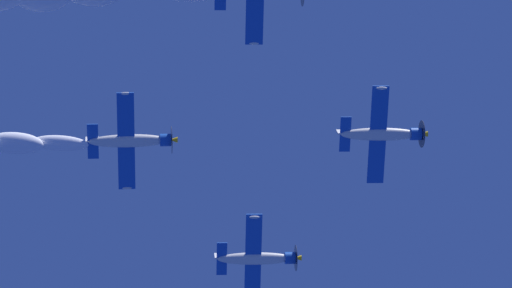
# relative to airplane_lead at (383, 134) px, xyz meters

# --- Properties ---
(airplane_lead) EXTENTS (9.13, 8.26, 2.65)m
(airplane_lead) POSITION_rel_airplane_lead_xyz_m (0.00, 0.00, 0.00)
(airplane_lead) COLOR silver
(airplane_left_wingman) EXTENTS (9.12, 8.26, 2.67)m
(airplane_left_wingman) POSITION_rel_airplane_lead_xyz_m (-16.20, -5.15, -0.14)
(airplane_left_wingman) COLOR silver
(airplane_slot_tail) EXTENTS (9.14, 8.27, 2.84)m
(airplane_slot_tail) POSITION_rel_airplane_lead_xyz_m (-9.87, -20.74, -0.92)
(airplane_slot_tail) COLOR silver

